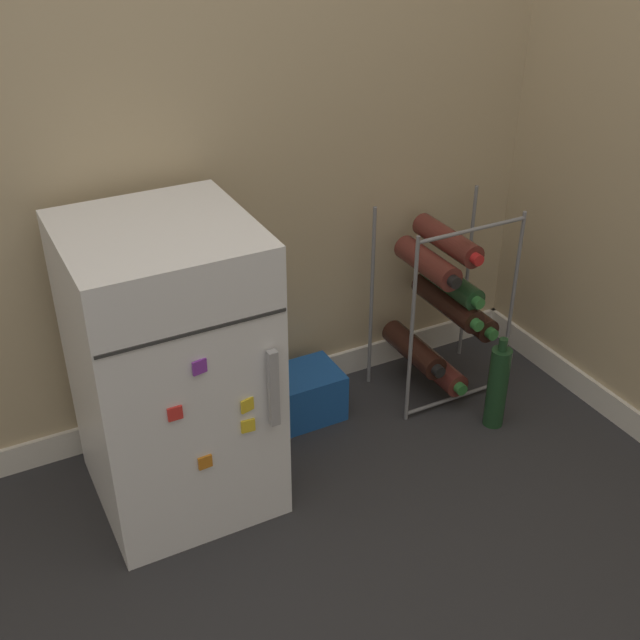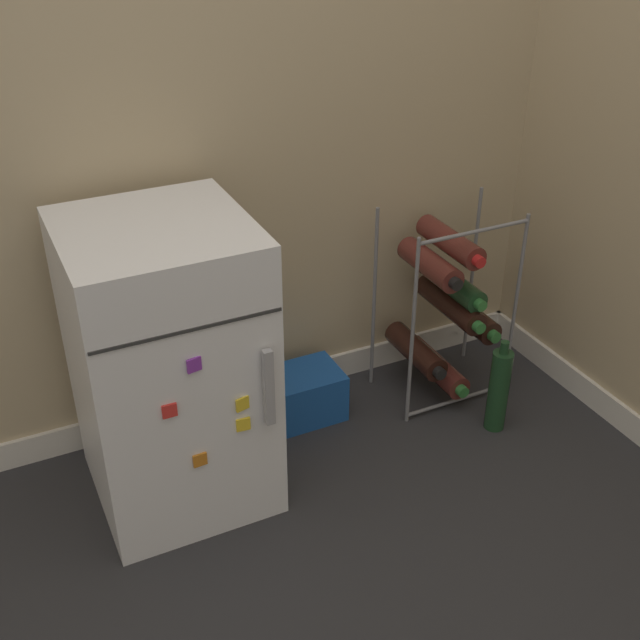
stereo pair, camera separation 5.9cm
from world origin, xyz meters
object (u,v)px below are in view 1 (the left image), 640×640
at_px(mini_fridge, 171,369).
at_px(soda_box, 296,396).
at_px(loose_bottle_floor, 497,387).
at_px(wine_rack, 441,306).

height_order(mini_fridge, soda_box, mini_fridge).
bearing_deg(mini_fridge, loose_bottle_floor, -10.25).
bearing_deg(wine_rack, mini_fridge, -174.71).
xyz_separation_m(mini_fridge, loose_bottle_floor, (0.97, -0.18, -0.26)).
bearing_deg(loose_bottle_floor, wine_rack, 100.05).
height_order(soda_box, loose_bottle_floor, loose_bottle_floor).
xyz_separation_m(soda_box, loose_bottle_floor, (0.54, -0.32, 0.06)).
relative_size(mini_fridge, soda_box, 2.89).
distance_m(soda_box, loose_bottle_floor, 0.63).
height_order(mini_fridge, loose_bottle_floor, mini_fridge).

